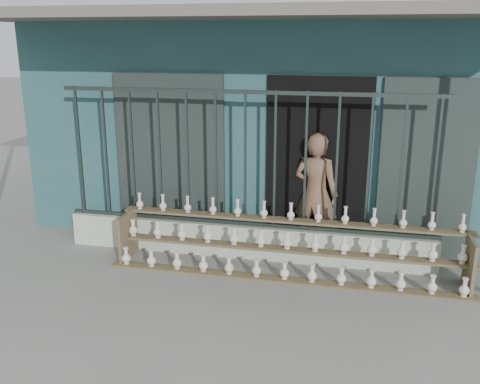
# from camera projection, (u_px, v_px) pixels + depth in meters

# --- Properties ---
(ground) EXTENTS (60.00, 60.00, 0.00)m
(ground) POSITION_uv_depth(u_px,v_px,m) (221.00, 300.00, 6.09)
(ground) COLOR slate
(workshop_building) EXTENTS (7.40, 6.60, 3.21)m
(workshop_building) POSITION_uv_depth(u_px,v_px,m) (280.00, 110.00, 9.59)
(workshop_building) COLOR #274E52
(workshop_building) RESTS_ON ground
(parapet_wall) EXTENTS (5.00, 0.20, 0.45)m
(parapet_wall) POSITION_uv_depth(u_px,v_px,m) (245.00, 241.00, 7.24)
(parapet_wall) COLOR #B4C7AA
(parapet_wall) RESTS_ON ground
(security_fence) EXTENTS (5.00, 0.04, 1.80)m
(security_fence) POSITION_uv_depth(u_px,v_px,m) (245.00, 160.00, 6.93)
(security_fence) COLOR #283330
(security_fence) RESTS_ON parapet_wall
(shelf_rack) EXTENTS (4.50, 0.68, 0.85)m
(shelf_rack) POSITION_uv_depth(u_px,v_px,m) (287.00, 246.00, 6.68)
(shelf_rack) COLOR brown
(shelf_rack) RESTS_ON ground
(elderly_woman) EXTENTS (0.69, 0.54, 1.68)m
(elderly_woman) POSITION_uv_depth(u_px,v_px,m) (316.00, 194.00, 7.23)
(elderly_woman) COLOR brown
(elderly_woman) RESTS_ON ground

